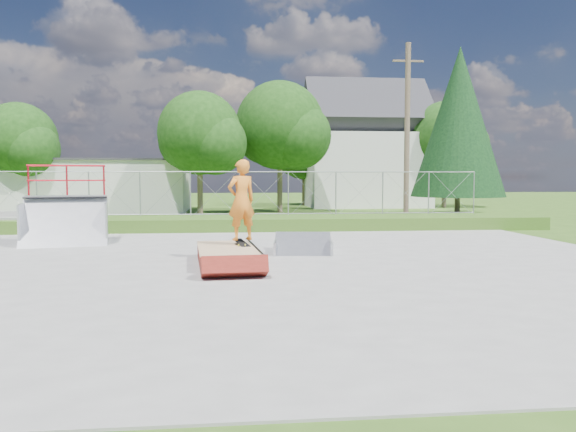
% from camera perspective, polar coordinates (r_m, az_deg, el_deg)
% --- Properties ---
extents(ground, '(120.00, 120.00, 0.00)m').
position_cam_1_polar(ground, '(12.74, -4.03, -5.38)').
color(ground, '#325317').
rests_on(ground, ground).
extents(concrete_pad, '(20.00, 16.00, 0.04)m').
position_cam_1_polar(concrete_pad, '(12.74, -4.03, -5.29)').
color(concrete_pad, gray).
rests_on(concrete_pad, ground).
extents(grass_berm, '(24.00, 3.00, 0.50)m').
position_cam_1_polar(grass_berm, '(22.14, -4.86, -0.74)').
color(grass_berm, '#325317').
rests_on(grass_berm, ground).
extents(grind_box, '(1.56, 2.88, 0.41)m').
position_cam_1_polar(grind_box, '(13.38, -6.21, -4.04)').
color(grind_box, maroon).
rests_on(grind_box, concrete_pad).
extents(quarter_pipe, '(2.80, 2.50, 2.45)m').
position_cam_1_polar(quarter_pipe, '(18.38, -21.74, 1.07)').
color(quarter_pipe, '#B0B2B9').
rests_on(quarter_pipe, concrete_pad).
extents(flat_bank_ramp, '(1.72, 1.81, 0.47)m').
position_cam_1_polar(flat_bank_ramp, '(15.19, 1.54, -2.95)').
color(flat_bank_ramp, '#B0B2B9').
rests_on(flat_bank_ramp, concrete_pad).
extents(skateboard, '(0.44, 0.82, 0.13)m').
position_cam_1_polar(skateboard, '(13.74, -4.73, -2.76)').
color(skateboard, black).
rests_on(skateboard, grind_box).
extents(skater, '(0.85, 0.73, 1.96)m').
position_cam_1_polar(skater, '(13.66, -4.75, 1.32)').
color(skater, orange).
rests_on(skater, grind_box).
extents(concrete_stairs, '(1.50, 1.60, 0.80)m').
position_cam_1_polar(concrete_stairs, '(22.81, -26.69, -0.64)').
color(concrete_stairs, gray).
rests_on(concrete_stairs, ground).
extents(chain_link_fence, '(20.00, 0.06, 1.80)m').
position_cam_1_polar(chain_link_fence, '(23.08, -4.92, 2.31)').
color(chain_link_fence, '#94979C').
rests_on(chain_link_fence, grass_berm).
extents(utility_building_flat, '(10.00, 6.00, 3.00)m').
position_cam_1_polar(utility_building_flat, '(35.39, -18.34, 2.87)').
color(utility_building_flat, silver).
rests_on(utility_building_flat, ground).
extents(gable_house, '(8.40, 6.08, 8.94)m').
position_cam_1_polar(gable_house, '(39.74, 7.82, 6.50)').
color(gable_house, silver).
rests_on(gable_house, ground).
extents(utility_pole, '(0.24, 0.24, 8.00)m').
position_cam_1_polar(utility_pole, '(25.88, 12.00, 8.18)').
color(utility_pole, brown).
rests_on(utility_pole, ground).
extents(tree_left_near, '(4.76, 4.48, 6.65)m').
position_cam_1_polar(tree_left_near, '(30.51, -8.53, 8.03)').
color(tree_left_near, brown).
rests_on(tree_left_near, ground).
extents(tree_center, '(5.44, 5.12, 7.60)m').
position_cam_1_polar(tree_center, '(32.65, -0.31, 8.87)').
color(tree_center, brown).
rests_on(tree_center, ground).
extents(tree_left_far, '(4.42, 4.16, 6.18)m').
position_cam_1_polar(tree_left_far, '(34.39, -25.40, 6.72)').
color(tree_left_far, brown).
rests_on(tree_left_far, ground).
extents(tree_right_far, '(5.10, 4.80, 7.12)m').
position_cam_1_polar(tree_right_far, '(39.31, 16.13, 7.44)').
color(tree_right_far, brown).
rests_on(tree_right_far, ground).
extents(tree_back_mid, '(4.08, 3.84, 5.70)m').
position_cam_1_polar(tree_back_mid, '(40.84, 1.99, 6.18)').
color(tree_back_mid, brown).
rests_on(tree_back_mid, ground).
extents(conifer_tree, '(5.04, 5.04, 9.10)m').
position_cam_1_polar(conifer_tree, '(32.20, 16.98, 9.13)').
color(conifer_tree, brown).
rests_on(conifer_tree, ground).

